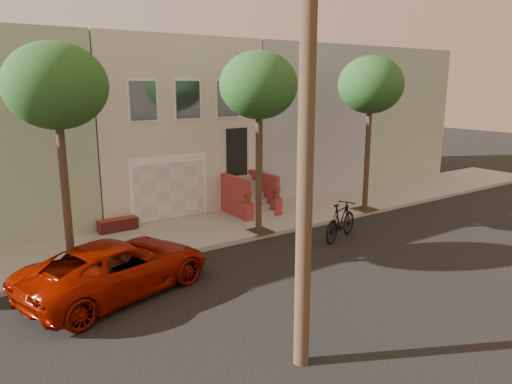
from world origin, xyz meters
TOP-DOWN VIEW (x-y plane):
  - ground at (0.00, 0.00)m, footprint 90.00×90.00m
  - sidewalk at (0.00, 5.35)m, footprint 40.00×3.70m
  - house_row at (0.00, 11.19)m, footprint 33.10×11.70m
  - tree_left at (-5.50, 3.90)m, footprint 2.70×2.57m
  - tree_mid at (1.00, 3.90)m, footprint 2.70×2.57m
  - tree_right at (6.50, 3.90)m, footprint 2.70×2.57m
  - pickup_truck at (-4.80, 2.03)m, footprint 5.54×3.69m
  - motorcycle at (3.09, 1.90)m, footprint 2.31×1.37m

SIDE VIEW (x-z plane):
  - ground at x=0.00m, z-range 0.00..0.00m
  - sidewalk at x=0.00m, z-range 0.00..0.15m
  - motorcycle at x=3.09m, z-range 0.00..1.34m
  - pickup_truck at x=-4.80m, z-range 0.00..1.41m
  - house_row at x=0.00m, z-range 0.14..7.14m
  - tree_left at x=-5.50m, z-range 2.11..8.41m
  - tree_mid at x=1.00m, z-range 2.11..8.41m
  - tree_right at x=6.50m, z-range 2.11..8.41m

